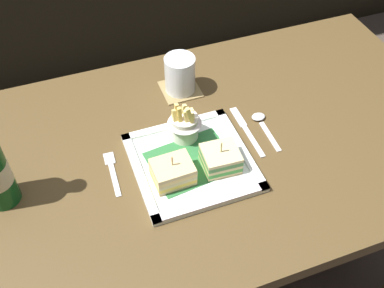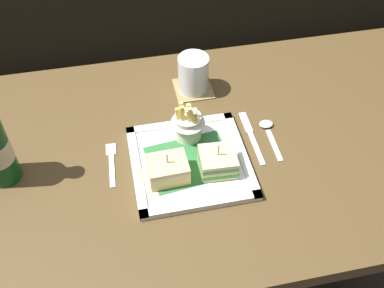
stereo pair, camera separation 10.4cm
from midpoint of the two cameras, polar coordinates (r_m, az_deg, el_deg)
ground_plane at (r=1.73m, az=1.98°, el=-17.54°), size 6.00×6.00×0.00m
dining_table at (r=1.19m, az=2.74°, el=-4.83°), size 1.39×0.75×0.75m
square_plate at (r=1.05m, az=2.57°, el=-2.45°), size 0.27×0.27×0.02m
sandwich_half_left at (r=1.00m, az=-0.07°, el=-3.39°), size 0.09×0.07×0.08m
sandwich_half_right at (r=1.02m, az=6.17°, el=-2.39°), size 0.08×0.08×0.08m
fries_cup at (r=1.07m, az=2.26°, el=2.56°), size 0.08×0.08×0.12m
drink_coaster at (r=1.24m, az=2.58°, el=6.80°), size 0.10×0.10×0.00m
water_glass at (r=1.21m, az=2.65°, el=8.41°), size 0.08×0.08×0.10m
fork at (r=1.07m, az=-7.30°, el=-2.36°), size 0.03×0.13×0.00m
knife at (r=1.13m, az=10.02°, el=0.97°), size 0.02×0.18×0.00m
spoon at (r=1.15m, az=12.10°, el=1.63°), size 0.03×0.13×0.01m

